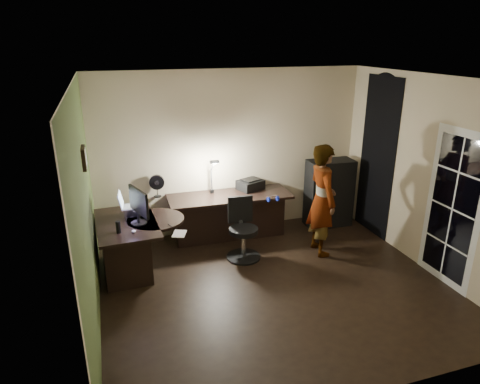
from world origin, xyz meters
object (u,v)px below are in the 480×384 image
object	(u,v)px
monitor	(138,211)
person	(322,200)
desk_right	(230,216)
desk_left	(129,247)
cabinet	(329,193)
office_chair	(244,230)

from	to	relation	value
monitor	person	distance (m)	2.69
desk_right	person	bearing A→B (deg)	-36.14
monitor	person	xyz separation A→B (m)	(2.68, -0.21, -0.07)
desk_left	monitor	size ratio (longest dim) A/B	2.38
desk_right	person	xyz separation A→B (m)	(1.17, -0.92, 0.48)
desk_right	cabinet	distance (m)	1.81
desk_right	monitor	xyz separation A→B (m)	(-1.51, -0.71, 0.56)
cabinet	office_chair	distance (m)	1.96
monitor	office_chair	size ratio (longest dim) A/B	0.60
desk_right	monitor	size ratio (longest dim) A/B	3.63
cabinet	office_chair	bearing A→B (deg)	-155.90
office_chair	person	size ratio (longest dim) A/B	0.54
desk_left	cabinet	size ratio (longest dim) A/B	1.10
desk_left	cabinet	xyz separation A→B (m)	(3.47, 0.58, 0.21)
monitor	office_chair	world-z (taller)	monitor
cabinet	person	xyz separation A→B (m)	(-0.63, -0.89, 0.27)
cabinet	desk_left	bearing A→B (deg)	-168.29
office_chair	cabinet	bearing A→B (deg)	25.83
cabinet	desk_right	bearing A→B (deg)	-178.64
office_chair	desk_left	bearing A→B (deg)	178.85
desk_right	person	size ratio (longest dim) A/B	1.16
desk_right	monitor	distance (m)	1.75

